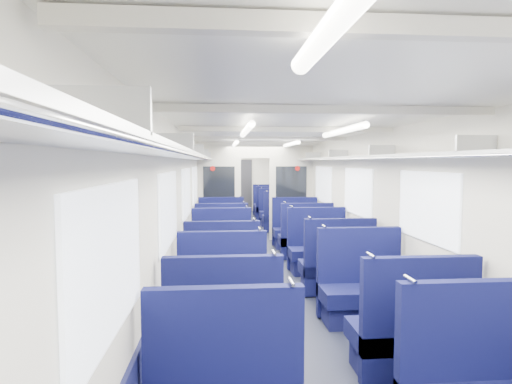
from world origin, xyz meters
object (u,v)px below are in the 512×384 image
bulkhead (255,190)px  seat_10 (223,300)px  seat_8 (223,337)px  seat_16 (221,241)px  seat_26 (221,206)px  seat_20 (221,219)px  seat_18 (221,232)px  seat_11 (362,292)px  seat_25 (271,209)px  seat_24 (221,210)px  seat_9 (411,338)px  seat_23 (276,214)px  seat_21 (282,219)px  seat_27 (268,206)px  seat_22 (221,214)px  seat_13 (337,269)px  seat_17 (305,241)px  seat_19 (296,232)px  seat_12 (222,274)px  seat_14 (222,253)px  seat_15 (318,252)px  end_door (242,186)px

bulkhead → seat_10: size_ratio=2.45×
seat_8 → seat_16: same height
seat_8 → seat_26: (0.00, 11.09, 0.00)m
seat_8 → seat_20: 7.73m
seat_8 → seat_18: bearing=90.0°
seat_11 → seat_18: size_ratio=1.00×
seat_18 → seat_25: 4.71m
bulkhead → seat_24: size_ratio=2.45×
bulkhead → seat_25: 3.81m
bulkhead → seat_24: 3.72m
bulkhead → seat_9: bearing=-82.9°
seat_8 → seat_23: (1.66, 8.86, 0.00)m
seat_11 → seat_23: size_ratio=1.00×
seat_21 → seat_27: bearing=90.0°
seat_22 → seat_23: same height
seat_9 → seat_13: bearing=90.0°
seat_11 → seat_17: size_ratio=1.00×
seat_9 → seat_19: size_ratio=1.00×
seat_25 → seat_27: bearing=90.0°
seat_9 → seat_21: same height
seat_11 → seat_9: bearing=-90.0°
seat_12 → seat_19: 3.84m
seat_12 → seat_17: size_ratio=1.00×
seat_17 → seat_25: same height
seat_25 → seat_23: bearing=-90.0°
seat_14 → seat_16: same height
seat_12 → seat_15: size_ratio=1.00×
seat_10 → seat_19: size_ratio=1.00×
seat_12 → seat_27: (1.66, 8.98, 0.00)m
seat_23 → seat_27: bearing=90.0°
seat_20 → seat_14: bearing=-90.0°
seat_23 → seat_27: (0.00, 2.24, 0.00)m
seat_10 → seat_23: 8.03m
seat_22 → seat_26: bearing=90.0°
bulkhead → seat_10: (-0.83, -5.52, -0.88)m
seat_11 → seat_27: (0.00, 9.95, 0.00)m
seat_9 → seat_14: same height
seat_8 → seat_12: (0.00, 2.11, 0.00)m
seat_14 → seat_20: bearing=90.0°
seat_27 → seat_13: bearing=-90.0°
seat_23 → seat_18: bearing=-117.9°
end_door → seat_23: 3.84m
seat_18 → seat_8: bearing=-90.0°
end_door → seat_9: (0.83, -12.71, -0.65)m
seat_11 → seat_22: (-1.66, 7.83, 0.00)m
seat_20 → seat_19: bearing=-52.4°
seat_11 → seat_22: 8.01m
seat_27 → seat_15: bearing=-90.0°
seat_12 → seat_17: 2.89m
seat_14 → seat_20: 4.26m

